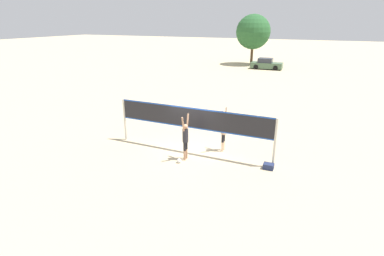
{
  "coord_description": "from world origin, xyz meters",
  "views": [
    {
      "loc": [
        5.77,
        -12.82,
        6.37
      ],
      "look_at": [
        0.0,
        0.0,
        1.29
      ],
      "focal_mm": 28.0,
      "sensor_mm": 36.0,
      "label": 1
    }
  ],
  "objects_px": {
    "volleyball_net": "(192,121)",
    "player_blocker": "(224,129)",
    "tree_left_cluster": "(253,32)",
    "parked_car_near": "(266,64)",
    "volleyball": "(179,161)",
    "gear_bag": "(268,166)",
    "player_spiker": "(185,137)"
  },
  "relations": [
    {
      "from": "volleyball_net",
      "to": "player_spiker",
      "type": "distance_m",
      "value": 1.07
    },
    {
      "from": "player_spiker",
      "to": "gear_bag",
      "type": "bearing_deg",
      "value": -80.58
    },
    {
      "from": "volleyball",
      "to": "tree_left_cluster",
      "type": "bearing_deg",
      "value": 98.16
    },
    {
      "from": "player_spiker",
      "to": "volleyball",
      "type": "xyz_separation_m",
      "value": [
        -0.12,
        -0.47,
        -1.08
      ]
    },
    {
      "from": "gear_bag",
      "to": "parked_car_near",
      "type": "relative_size",
      "value": 0.11
    },
    {
      "from": "player_spiker",
      "to": "parked_car_near",
      "type": "xyz_separation_m",
      "value": [
        -2.07,
        30.31,
        -0.53
      ]
    },
    {
      "from": "volleyball_net",
      "to": "gear_bag",
      "type": "bearing_deg",
      "value": -4.41
    },
    {
      "from": "player_spiker",
      "to": "player_blocker",
      "type": "xyz_separation_m",
      "value": [
        1.32,
        1.72,
        0.01
      ]
    },
    {
      "from": "volleyball_net",
      "to": "player_spiker",
      "type": "relative_size",
      "value": 3.7
    },
    {
      "from": "gear_bag",
      "to": "tree_left_cluster",
      "type": "relative_size",
      "value": 0.06
    },
    {
      "from": "volleyball_net",
      "to": "player_spiker",
      "type": "height_order",
      "value": "volleyball_net"
    },
    {
      "from": "player_spiker",
      "to": "gear_bag",
      "type": "distance_m",
      "value": 4.05
    },
    {
      "from": "volleyball",
      "to": "parked_car_near",
      "type": "distance_m",
      "value": 30.84
    },
    {
      "from": "volleyball_net",
      "to": "tree_left_cluster",
      "type": "xyz_separation_m",
      "value": [
        -4.97,
        33.03,
        3.06
      ]
    },
    {
      "from": "volleyball",
      "to": "gear_bag",
      "type": "bearing_deg",
      "value": 15.55
    },
    {
      "from": "tree_left_cluster",
      "to": "parked_car_near",
      "type": "bearing_deg",
      "value": -50.89
    },
    {
      "from": "volleyball_net",
      "to": "volleyball",
      "type": "distance_m",
      "value": 2.11
    },
    {
      "from": "tree_left_cluster",
      "to": "gear_bag",
      "type": "bearing_deg",
      "value": -75.03
    },
    {
      "from": "parked_car_near",
      "to": "tree_left_cluster",
      "type": "height_order",
      "value": "tree_left_cluster"
    },
    {
      "from": "volleyball",
      "to": "player_blocker",
      "type": "bearing_deg",
      "value": 56.62
    },
    {
      "from": "volleyball_net",
      "to": "gear_bag",
      "type": "xyz_separation_m",
      "value": [
        3.94,
        -0.3,
        -1.55
      ]
    },
    {
      "from": "tree_left_cluster",
      "to": "volleyball",
      "type": "bearing_deg",
      "value": -81.84
    },
    {
      "from": "player_spiker",
      "to": "player_blocker",
      "type": "height_order",
      "value": "player_blocker"
    },
    {
      "from": "player_spiker",
      "to": "volleyball_net",
      "type": "bearing_deg",
      "value": 5.02
    },
    {
      "from": "volleyball_net",
      "to": "parked_car_near",
      "type": "relative_size",
      "value": 1.94
    },
    {
      "from": "volleyball_net",
      "to": "player_blocker",
      "type": "height_order",
      "value": "volleyball_net"
    },
    {
      "from": "player_spiker",
      "to": "gear_bag",
      "type": "height_order",
      "value": "player_spiker"
    },
    {
      "from": "player_spiker",
      "to": "tree_left_cluster",
      "type": "xyz_separation_m",
      "value": [
        -5.05,
        33.98,
        3.55
      ]
    },
    {
      "from": "gear_bag",
      "to": "tree_left_cluster",
      "type": "height_order",
      "value": "tree_left_cluster"
    },
    {
      "from": "gear_bag",
      "to": "tree_left_cluster",
      "type": "distance_m",
      "value": 34.81
    },
    {
      "from": "gear_bag",
      "to": "tree_left_cluster",
      "type": "bearing_deg",
      "value": 104.97
    },
    {
      "from": "volleyball",
      "to": "tree_left_cluster",
      "type": "height_order",
      "value": "tree_left_cluster"
    }
  ]
}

